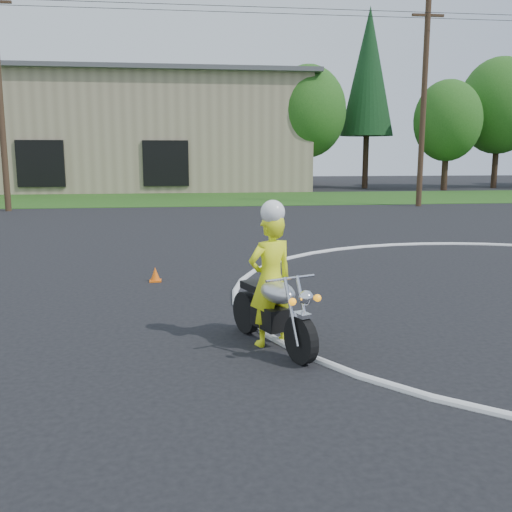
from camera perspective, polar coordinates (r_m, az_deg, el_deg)
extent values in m
cube|color=#1E4714|center=(34.56, 4.29, 5.82)|extent=(120.00, 10.00, 0.02)
cylinder|color=black|center=(7.32, 4.51, -8.34)|extent=(0.35, 0.62, 0.62)
cylinder|color=black|center=(8.51, -0.98, -5.65)|extent=(0.35, 0.62, 0.62)
cube|color=black|center=(7.91, 1.36, -6.09)|extent=(0.48, 0.64, 0.31)
ellipsoid|color=silver|center=(7.64, 2.17, -3.62)|extent=(0.60, 0.76, 0.29)
cube|color=black|center=(8.08, 0.24, -3.15)|extent=(0.49, 0.68, 0.10)
cylinder|color=silver|center=(7.23, 3.56, -5.55)|extent=(0.18, 0.36, 0.84)
cylinder|color=silver|center=(7.33, 4.79, -5.35)|extent=(0.18, 0.36, 0.84)
cube|color=white|center=(7.20, 4.64, -5.88)|extent=(0.22, 0.27, 0.05)
cylinder|color=silver|center=(7.33, 3.46, -2.24)|extent=(0.69, 0.31, 0.04)
sphere|color=white|center=(7.07, 5.04, -4.18)|extent=(0.19, 0.19, 0.19)
sphere|color=orange|center=(7.00, 3.67, -4.59)|extent=(0.09, 0.09, 0.09)
sphere|color=orange|center=(7.20, 6.18, -4.20)|extent=(0.09, 0.09, 0.09)
cylinder|color=white|center=(8.37, 0.88, -5.92)|extent=(0.39, 0.80, 0.08)
imported|color=#F1FF1A|center=(7.84, 1.46, -2.44)|extent=(0.79, 0.66, 1.84)
sphere|color=white|center=(7.65, 1.68, 4.40)|extent=(0.33, 0.33, 0.33)
cone|color=#FF630D|center=(12.09, -10.04, -1.82)|extent=(0.22, 0.22, 0.30)
cube|color=#FF630D|center=(12.12, -10.02, -2.44)|extent=(0.24, 0.24, 0.03)
cube|color=tan|center=(48.09, -21.02, 11.16)|extent=(40.00, 16.00, 8.00)
cube|color=#4C4C51|center=(48.39, -21.34, 16.07)|extent=(41.00, 17.00, 0.30)
cube|color=black|center=(39.73, -20.75, 8.63)|extent=(3.00, 0.16, 3.00)
cube|color=black|center=(38.69, -9.01, 9.14)|extent=(3.00, 0.16, 3.00)
cylinder|color=#382619|center=(41.73, 5.11, 8.77)|extent=(0.44, 0.44, 3.24)
ellipsoid|color=#1E5116|center=(41.82, 5.20, 14.20)|extent=(5.40, 5.40, 6.48)
cylinder|color=#382619|center=(44.97, 10.89, 9.19)|extent=(0.44, 0.44, 3.96)
cone|color=black|center=(45.36, 11.18, 17.62)|extent=(3.96, 3.96, 9.35)
cylinder|color=#382619|center=(44.03, 18.35, 8.13)|extent=(0.44, 0.44, 2.88)
ellipsoid|color=#1E5116|center=(44.08, 18.61, 12.71)|extent=(4.80, 4.80, 5.76)
cylinder|color=#382619|center=(48.12, 22.78, 8.42)|extent=(0.44, 0.44, 3.60)
ellipsoid|color=#1E5116|center=(48.24, 23.15, 13.64)|extent=(6.00, 6.00, 7.20)
cylinder|color=#382619|center=(42.07, -0.58, 8.57)|extent=(0.44, 0.44, 2.88)
ellipsoid|color=#1E5116|center=(42.11, -0.58, 13.36)|extent=(4.80, 4.80, 5.76)
cylinder|color=#473321|center=(29.03, -24.22, 14.01)|extent=(0.28, 0.28, 10.00)
cylinder|color=#473321|center=(30.29, 16.40, 14.28)|extent=(0.28, 0.28, 10.00)
cube|color=#473321|center=(30.90, 16.82, 22.05)|extent=(1.60, 0.12, 0.12)
cylinder|color=black|center=(28.06, -3.49, 23.71)|extent=(20.00, 0.02, 0.02)
cylinder|color=black|center=(29.13, -3.65, 23.21)|extent=(20.00, 0.02, 0.02)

